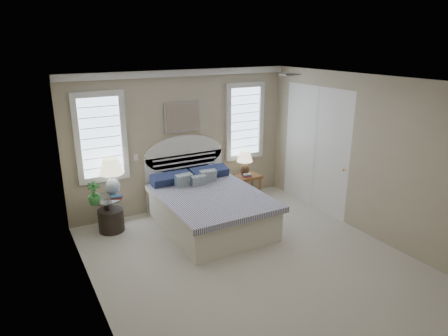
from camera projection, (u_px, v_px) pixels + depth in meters
floor at (251, 261)px, 6.09m from camera, size 4.50×5.00×0.01m
ceiling at (255, 81)px, 5.26m from camera, size 4.50×5.00×0.01m
wall_back at (183, 141)px, 7.75m from camera, size 4.50×0.02×2.70m
wall_left at (90, 209)px, 4.63m from camera, size 0.02×5.00×2.70m
wall_right at (365, 156)px, 6.72m from camera, size 0.02×5.00×2.70m
crown_molding at (181, 73)px, 7.33m from camera, size 4.50×0.08×0.12m
hvac_vent at (290, 75)px, 6.49m from camera, size 0.30×0.20×0.02m
switch_plate at (136, 157)px, 7.36m from camera, size 0.08×0.01×0.12m
window_left at (101, 137)px, 6.94m from camera, size 0.90×0.06×1.60m
window_right at (244, 121)px, 8.31m from camera, size 0.90×0.06×1.60m
painting at (183, 117)px, 7.58m from camera, size 0.74×0.04×0.58m
closet_door at (315, 149)px, 7.75m from camera, size 0.02×1.80×2.40m
bed at (207, 205)px, 7.18m from camera, size 1.72×2.28×1.47m
side_table_left at (107, 211)px, 6.91m from camera, size 0.56×0.56×0.63m
nightstand_right at (248, 182)px, 8.36m from camera, size 0.50×0.40×0.53m
floor_pot at (111, 220)px, 7.00m from camera, size 0.46×0.46×0.40m
lamp_left at (111, 173)px, 6.87m from camera, size 0.54×0.54×0.67m
lamp_right at (245, 161)px, 8.21m from camera, size 0.38×0.38×0.52m
potted_plant at (94, 194)px, 6.53m from camera, size 0.22×0.22×0.38m
books_left at (117, 197)px, 6.82m from camera, size 0.23×0.20×0.05m
books_right at (247, 175)px, 8.21m from camera, size 0.19×0.15×0.07m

